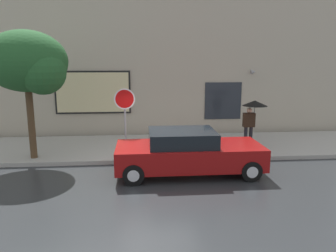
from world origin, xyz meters
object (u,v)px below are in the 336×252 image
Objects in this scene: street_tree at (29,64)px; stop_sign at (125,109)px; parked_car at (188,152)px; pedestrian_with_umbrella at (253,110)px; fire_hydrant at (182,144)px.

street_tree is 3.57m from stop_sign.
parked_car is 4.15m from pedestrian_with_umbrella.
stop_sign is at bearing -178.74° from fire_hydrant.
street_tree is (-8.31, -0.98, 1.84)m from pedestrian_with_umbrella.
street_tree is (-5.33, -0.16, 2.98)m from fire_hydrant.
fire_hydrant is at bearing -164.63° from pedestrian_with_umbrella.
stop_sign is at bearing 1.97° from street_tree.
fire_hydrant is at bearing 1.69° from street_tree.
fire_hydrant is 0.17× the size of street_tree.
street_tree is (-5.26, 1.66, 2.79)m from parked_car.
parked_car reaches higher than fire_hydrant.
street_tree is at bearing 162.47° from parked_car.
fire_hydrant is (0.07, 1.82, -0.18)m from parked_car.
street_tree reaches higher than fire_hydrant.
street_tree reaches higher than stop_sign.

